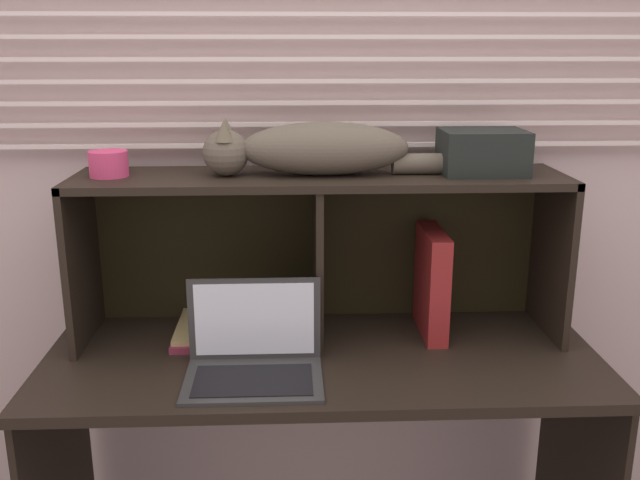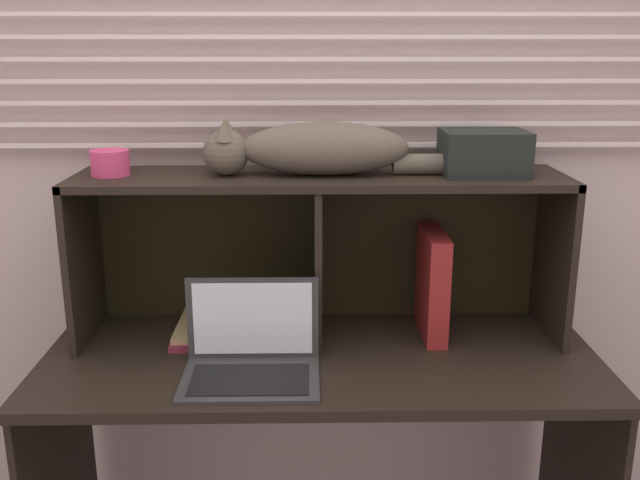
% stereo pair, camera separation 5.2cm
% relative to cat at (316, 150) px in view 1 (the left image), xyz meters
% --- Properties ---
extents(back_panel_with_blinds, '(4.40, 0.08, 2.50)m').
position_rel_cat_xyz_m(back_panel_with_blinds, '(0.01, 0.21, -0.07)').
color(back_panel_with_blinds, beige).
rests_on(back_panel_with_blinds, ground).
extents(desk, '(1.54, 0.63, 0.78)m').
position_rel_cat_xyz_m(desk, '(0.01, -0.15, -0.70)').
color(desk, black).
rests_on(desk, ground).
extents(hutch_shelf_unit, '(1.38, 0.32, 0.48)m').
position_rel_cat_xyz_m(hutch_shelf_unit, '(0.01, 0.03, -0.22)').
color(hutch_shelf_unit, black).
rests_on(hutch_shelf_unit, desk).
extents(cat, '(0.82, 0.17, 0.16)m').
position_rel_cat_xyz_m(cat, '(0.00, 0.00, 0.00)').
color(cat, brown).
rests_on(cat, hutch_shelf_unit).
extents(laptop, '(0.35, 0.25, 0.24)m').
position_rel_cat_xyz_m(laptop, '(-0.17, -0.26, -0.50)').
color(laptop, '#313131').
rests_on(laptop, desk).
extents(binder_upright, '(0.06, 0.25, 0.31)m').
position_rel_cat_xyz_m(binder_upright, '(0.34, 0.00, -0.39)').
color(binder_upright, maroon).
rests_on(binder_upright, desk).
extents(book_stack, '(0.20, 0.27, 0.04)m').
position_rel_cat_xyz_m(book_stack, '(-0.32, 0.00, -0.53)').
color(book_stack, maroon).
rests_on(book_stack, desk).
extents(small_basket, '(0.11, 0.11, 0.07)m').
position_rel_cat_xyz_m(small_basket, '(-0.57, 0.00, -0.04)').
color(small_basket, '#D53E6E').
rests_on(small_basket, hutch_shelf_unit).
extents(storage_box, '(0.23, 0.18, 0.12)m').
position_rel_cat_xyz_m(storage_box, '(0.47, 0.00, -0.01)').
color(storage_box, black).
rests_on(storage_box, hutch_shelf_unit).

